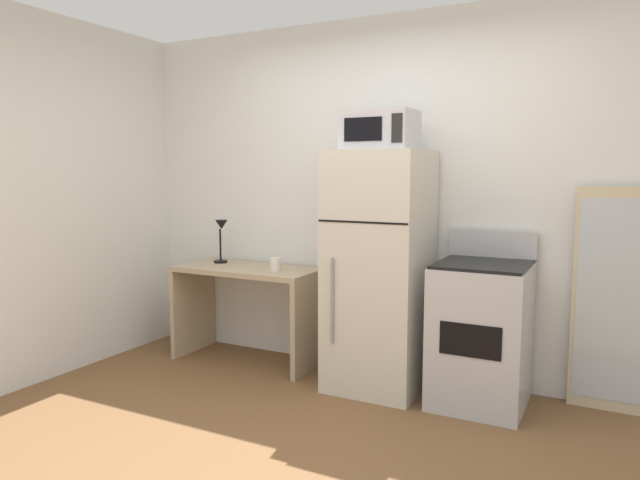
% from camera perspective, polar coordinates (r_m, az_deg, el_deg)
% --- Properties ---
extents(ground_plane, '(12.00, 12.00, 0.00)m').
position_cam_1_polar(ground_plane, '(3.11, -4.15, -21.80)').
color(ground_plane, brown).
extents(wall_back_white, '(5.00, 0.10, 2.60)m').
position_cam_1_polar(wall_back_white, '(4.28, 7.69, 4.17)').
color(wall_back_white, silver).
rests_on(wall_back_white, ground).
extents(desk, '(1.14, 0.53, 0.75)m').
position_cam_1_polar(desk, '(4.59, -7.10, -5.46)').
color(desk, tan).
rests_on(desk, ground).
extents(desk_lamp, '(0.14, 0.12, 0.35)m').
position_cam_1_polar(desk_lamp, '(4.74, -9.72, 0.61)').
color(desk_lamp, black).
rests_on(desk_lamp, desk).
extents(coffee_mug, '(0.08, 0.08, 0.09)m').
position_cam_1_polar(coffee_mug, '(4.35, -4.42, -2.41)').
color(coffee_mug, white).
rests_on(coffee_mug, desk).
extents(refrigerator, '(0.62, 0.65, 1.63)m').
position_cam_1_polar(refrigerator, '(3.97, 5.88, -3.06)').
color(refrigerator, beige).
rests_on(refrigerator, ground).
extents(microwave, '(0.46, 0.35, 0.26)m').
position_cam_1_polar(microwave, '(3.90, 5.93, 10.69)').
color(microwave, '#B7B7BC').
rests_on(microwave, refrigerator).
extents(oven_range, '(0.57, 0.61, 1.10)m').
position_cam_1_polar(oven_range, '(3.87, 15.59, -8.81)').
color(oven_range, '#B7B7BC').
rests_on(oven_range, ground).
extents(leaning_mirror, '(0.44, 0.03, 1.40)m').
position_cam_1_polar(leaning_mirror, '(3.99, 26.74, -5.36)').
color(leaning_mirror, '#C6B793').
rests_on(leaning_mirror, ground).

